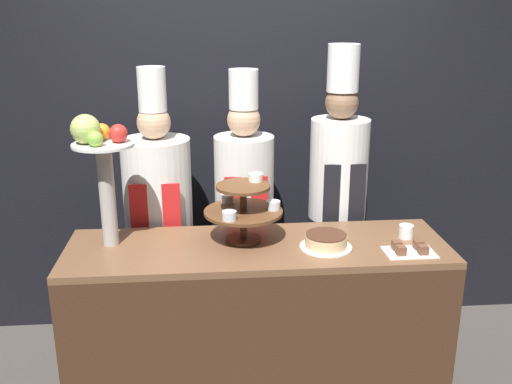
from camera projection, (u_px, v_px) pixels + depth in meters
wall_back at (245, 117)px, 3.60m from camera, size 10.00×0.06×2.80m
buffet_counter at (258, 325)px, 3.02m from camera, size 1.93×0.59×0.91m
tiered_stand at (244, 207)px, 2.88m from camera, size 0.40×0.40×0.34m
fruit_pedestal at (100, 156)px, 2.75m from camera, size 0.30×0.30×0.67m
cake_round at (326, 241)px, 2.84m from camera, size 0.26×0.26×0.07m
cup_white at (406, 231)px, 2.96m from camera, size 0.07×0.07×0.07m
cake_square_tray at (410, 249)px, 2.78m from camera, size 0.24×0.16×0.05m
chef_left at (159, 210)px, 3.34m from camera, size 0.40×0.40×1.75m
chef_center_left at (244, 203)px, 3.37m from camera, size 0.35×0.35×1.74m
chef_center_right at (338, 190)px, 3.40m from camera, size 0.34×0.34×1.87m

